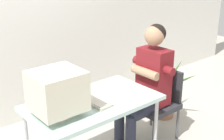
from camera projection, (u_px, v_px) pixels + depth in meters
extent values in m
cube|color=silver|center=(43.00, 0.00, 3.77)|extent=(8.00, 0.10, 3.00)
cylinder|color=#B7B7BC|center=(156.00, 130.00, 3.10)|extent=(0.04, 0.04, 0.70)
cylinder|color=#B7B7BC|center=(117.00, 109.00, 3.53)|extent=(0.04, 0.04, 0.70)
cube|color=silver|center=(93.00, 103.00, 2.85)|extent=(1.23, 0.71, 0.04)
cylinder|color=beige|center=(59.00, 114.00, 2.57)|extent=(0.25, 0.25, 0.02)
cylinder|color=beige|center=(59.00, 111.00, 2.56)|extent=(0.06, 0.06, 0.04)
cube|color=beige|center=(57.00, 91.00, 2.50)|extent=(0.40, 0.38, 0.33)
cube|color=black|center=(78.00, 84.00, 2.63)|extent=(0.01, 0.32, 0.27)
cube|color=beige|center=(91.00, 100.00, 2.84)|extent=(0.18, 0.46, 0.02)
cube|color=beige|center=(91.00, 98.00, 2.83)|extent=(0.15, 0.41, 0.01)
cylinder|color=#4C4C51|center=(154.00, 136.00, 3.28)|extent=(0.03, 0.03, 0.39)
cylinder|color=#4C4C51|center=(177.00, 124.00, 3.53)|extent=(0.03, 0.03, 0.39)
cylinder|color=#4C4C51|center=(128.00, 122.00, 3.57)|extent=(0.03, 0.03, 0.39)
cylinder|color=#4C4C51|center=(152.00, 111.00, 3.81)|extent=(0.03, 0.03, 0.39)
cube|color=#2D2D33|center=(153.00, 105.00, 3.47)|extent=(0.46, 0.46, 0.06)
cube|color=#2D2D33|center=(167.00, 83.00, 3.53)|extent=(0.04, 0.42, 0.37)
cube|color=maroon|center=(154.00, 76.00, 3.34)|extent=(0.22, 0.35, 0.62)
sphere|color=#A57A5B|center=(154.00, 36.00, 3.17)|extent=(0.21, 0.21, 0.21)
sphere|color=black|center=(156.00, 33.00, 3.18)|extent=(0.20, 0.20, 0.20)
cylinder|color=#262838|center=(145.00, 110.00, 3.25)|extent=(0.42, 0.14, 0.14)
cylinder|color=#262838|center=(134.00, 104.00, 3.38)|extent=(0.42, 0.14, 0.14)
cylinder|color=#262838|center=(131.00, 136.00, 3.21)|extent=(0.11, 0.11, 0.47)
cylinder|color=#262838|center=(119.00, 129.00, 3.33)|extent=(0.11, 0.11, 0.47)
cylinder|color=maroon|center=(168.00, 70.00, 3.14)|extent=(0.09, 0.14, 0.09)
cylinder|color=maroon|center=(140.00, 61.00, 3.43)|extent=(0.09, 0.14, 0.09)
cylinder|color=#A57A5B|center=(145.00, 72.00, 3.23)|extent=(0.09, 0.35, 0.09)
cylinder|color=#9E6647|center=(163.00, 108.00, 4.07)|extent=(0.27, 0.27, 0.22)
cylinder|color=brown|center=(164.00, 94.00, 4.00)|extent=(0.04, 0.04, 0.19)
cone|color=#396729|center=(173.00, 75.00, 4.03)|extent=(0.45, 0.10, 0.39)
cone|color=#396729|center=(161.00, 74.00, 4.07)|extent=(0.24, 0.41, 0.42)
cone|color=#396729|center=(154.00, 77.00, 3.91)|extent=(0.36, 0.30, 0.44)
cone|color=#396729|center=(165.00, 87.00, 3.77)|extent=(0.39, 0.39, 0.34)
cone|color=#396729|center=(179.00, 82.00, 3.86)|extent=(0.22, 0.46, 0.37)
cylinder|color=blue|center=(82.00, 88.00, 3.01)|extent=(0.07, 0.07, 0.09)
torus|color=blue|center=(79.00, 87.00, 3.04)|extent=(0.06, 0.01, 0.06)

